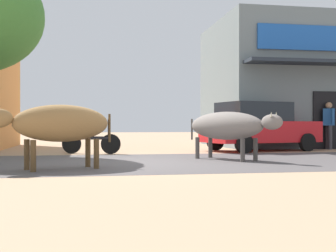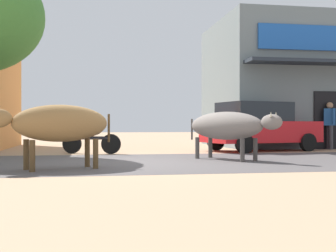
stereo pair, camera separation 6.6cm
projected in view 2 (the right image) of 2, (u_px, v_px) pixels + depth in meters
ground at (136, 162)px, 10.65m from camera, size 80.00×80.00×0.00m
asphalt_road at (136, 162)px, 10.65m from camera, size 72.00×5.49×0.00m
storefront_right_club at (293, 85)px, 19.02m from camera, size 6.61×6.43×5.16m
parked_hatchback_car at (259, 126)px, 15.18m from camera, size 4.16×2.65×1.64m
parked_motorcycle at (92, 138)px, 13.73m from camera, size 1.77×0.73×1.05m
cow_near_brown at (58, 124)px, 8.94m from camera, size 2.49×1.36×1.29m
cow_far_dark at (227, 126)px, 11.34m from camera, size 1.93×2.65×1.22m
pedestrian_by_shop at (330, 122)px, 16.13m from camera, size 0.48×0.61×1.70m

